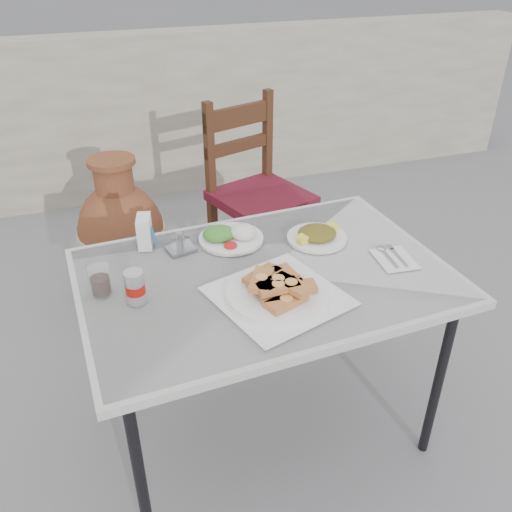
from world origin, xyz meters
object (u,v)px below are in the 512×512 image
object	(u,v)px
napkin_holder	(145,231)
condiment_caddy	(181,245)
pide_plate	(278,287)
salad_chopped_plate	(317,235)
salad_rice_plate	(230,235)
cafe_table	(265,285)
cola_glass	(100,282)
chair	(256,192)
soda_can	(135,287)
terracotta_urn	(122,235)

from	to	relation	value
napkin_holder	condiment_caddy	distance (m)	0.15
pide_plate	salad_chopped_plate	world-z (taller)	pide_plate
napkin_holder	condiment_caddy	bearing A→B (deg)	-21.66
salad_rice_plate	napkin_holder	bearing A→B (deg)	167.79
cafe_table	salad_rice_plate	bearing A→B (deg)	101.06
cola_glass	chair	world-z (taller)	chair
cafe_table	soda_can	bearing A→B (deg)	-176.33
cola_glass	condiment_caddy	size ratio (longest dim) A/B	0.85
salad_rice_plate	soda_can	bearing A→B (deg)	-144.56
chair	pide_plate	bearing A→B (deg)	-124.47
terracotta_urn	napkin_holder	bearing A→B (deg)	-87.42
napkin_holder	salad_chopped_plate	bearing A→B (deg)	-2.11
salad_rice_plate	soda_can	world-z (taller)	soda_can
chair	terracotta_urn	xyz separation A→B (m)	(-0.76, 0.05, -0.16)
salad_chopped_plate	terracotta_urn	distance (m)	1.30
napkin_holder	terracotta_urn	bearing A→B (deg)	105.41
pide_plate	cola_glass	bearing A→B (deg)	158.93
cola_glass	terracotta_urn	world-z (taller)	cola_glass
salad_rice_plate	salad_chopped_plate	world-z (taller)	salad_rice_plate
pide_plate	cola_glass	size ratio (longest dim) A/B	4.82
soda_can	salad_chopped_plate	bearing A→B (deg)	14.33
napkin_holder	chair	bearing A→B (deg)	60.83
salad_rice_plate	cola_glass	distance (m)	0.55
salad_rice_plate	salad_chopped_plate	bearing A→B (deg)	-17.56
terracotta_urn	cola_glass	bearing A→B (deg)	-97.75
cafe_table	salad_rice_plate	distance (m)	0.27
pide_plate	napkin_holder	world-z (taller)	napkin_holder
soda_can	chair	xyz separation A→B (m)	(0.81, 1.16, -0.29)
salad_rice_plate	soda_can	distance (m)	0.50
chair	salad_chopped_plate	bearing A→B (deg)	-113.50
cafe_table	salad_chopped_plate	size ratio (longest dim) A/B	5.68
salad_chopped_plate	chair	world-z (taller)	chair
condiment_caddy	salad_chopped_plate	bearing A→B (deg)	-9.69
cola_glass	chair	xyz separation A→B (m)	(0.91, 1.07, -0.28)
pide_plate	terracotta_urn	world-z (taller)	pide_plate
cafe_table	pide_plate	xyz separation A→B (m)	(-0.01, -0.15, 0.09)
cafe_table	salad_rice_plate	world-z (taller)	salad_rice_plate
salad_rice_plate	condiment_caddy	distance (m)	0.20
pide_plate	soda_can	xyz separation A→B (m)	(-0.45, 0.12, 0.02)
cafe_table	salad_rice_plate	size ratio (longest dim) A/B	5.28
pide_plate	salad_chopped_plate	size ratio (longest dim) A/B	2.06
salad_chopped_plate	terracotta_urn	xyz separation A→B (m)	(-0.68, 1.02, -0.42)
pide_plate	cola_glass	distance (m)	0.59
cola_glass	napkin_holder	distance (m)	0.33
cola_glass	salad_rice_plate	bearing A→B (deg)	21.28
soda_can	cafe_table	bearing A→B (deg)	3.67
pide_plate	terracotta_urn	size ratio (longest dim) A/B	0.58
cafe_table	terracotta_urn	bearing A→B (deg)	108.97
condiment_caddy	chair	xyz separation A→B (m)	(0.60, 0.89, -0.26)
salad_chopped_plate	soda_can	xyz separation A→B (m)	(-0.73, -0.19, 0.04)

